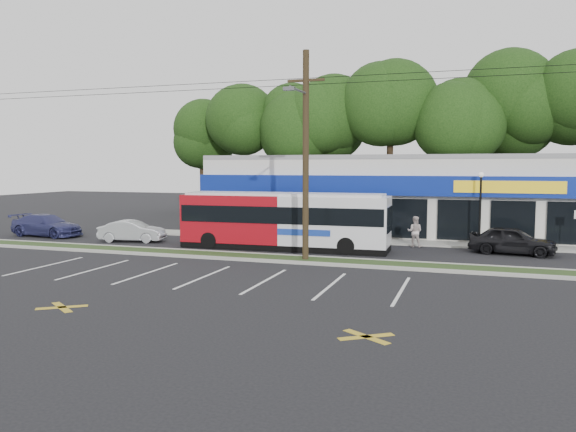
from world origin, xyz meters
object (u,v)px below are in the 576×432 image
(metrobus, at_px, (284,219))
(car_dark, at_px, (512,240))
(lamp_post, at_px, (480,200))
(utility_pole, at_px, (302,149))
(pedestrian_b, at_px, (415,232))
(pedestrian_a, at_px, (328,226))
(car_blue, at_px, (47,225))
(car_silver, at_px, (132,231))

(metrobus, relative_size, car_dark, 2.70)
(lamp_post, distance_m, car_dark, 3.41)
(lamp_post, relative_size, metrobus, 0.37)
(utility_pole, distance_m, pedestrian_b, 9.32)
(pedestrian_b, bearing_deg, pedestrian_a, -5.75)
(utility_pole, distance_m, car_blue, 19.68)
(metrobus, relative_size, pedestrian_b, 6.63)
(metrobus, distance_m, pedestrian_a, 4.33)
(utility_pole, relative_size, metrobus, 4.29)
(car_dark, bearing_deg, pedestrian_a, 88.25)
(car_blue, bearing_deg, pedestrian_a, -74.88)
(metrobus, bearing_deg, lamp_post, 20.95)
(pedestrian_b, bearing_deg, lamp_post, -156.77)
(car_blue, bearing_deg, car_dark, -82.92)
(lamp_post, height_order, pedestrian_a, lamp_post)
(car_silver, bearing_deg, pedestrian_a, -81.45)
(lamp_post, height_order, car_blue, lamp_post)
(pedestrian_a, relative_size, pedestrian_b, 1.04)
(car_dark, xyz_separation_m, car_silver, (-21.61, -2.10, -0.09))
(pedestrian_a, bearing_deg, car_silver, 19.87)
(utility_pole, bearing_deg, metrobus, 120.59)
(utility_pole, height_order, pedestrian_b, utility_pole)
(car_silver, xyz_separation_m, pedestrian_a, (11.19, 4.10, 0.26))
(car_blue, distance_m, pedestrian_a, 18.40)
(utility_pole, relative_size, car_blue, 10.08)
(car_silver, bearing_deg, car_dark, -96.03)
(lamp_post, distance_m, car_blue, 27.20)
(metrobus, bearing_deg, car_blue, 176.76)
(metrobus, bearing_deg, pedestrian_a, 68.03)
(car_dark, distance_m, pedestrian_b, 5.21)
(lamp_post, distance_m, metrobus, 11.19)
(pedestrian_b, bearing_deg, car_silver, 14.94)
(utility_pole, bearing_deg, car_silver, 163.65)
(car_blue, relative_size, pedestrian_a, 2.72)
(car_blue, bearing_deg, utility_pole, -98.16)
(lamp_post, xyz_separation_m, metrobus, (-10.28, -4.30, -1.02))
(pedestrian_a, bearing_deg, lamp_post, -178.30)
(car_blue, bearing_deg, lamp_post, -77.87)
(car_dark, bearing_deg, lamp_post, 44.04)
(utility_pole, height_order, car_blue, utility_pole)
(metrobus, distance_m, car_blue, 16.61)
(car_silver, distance_m, pedestrian_a, 11.92)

